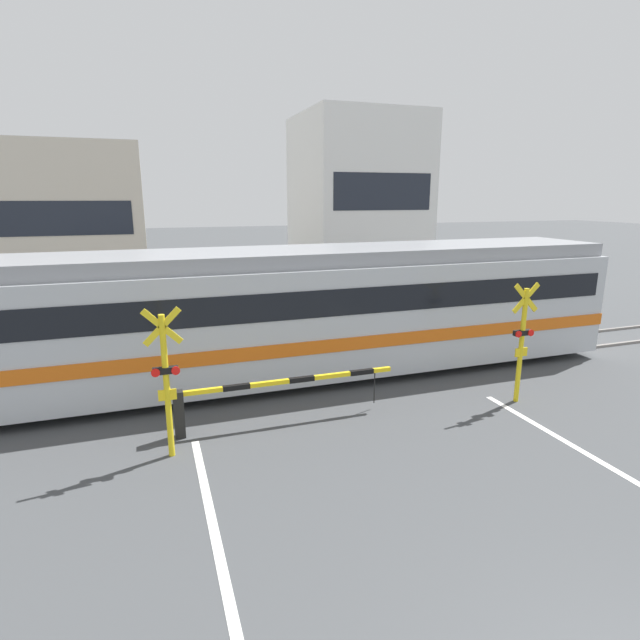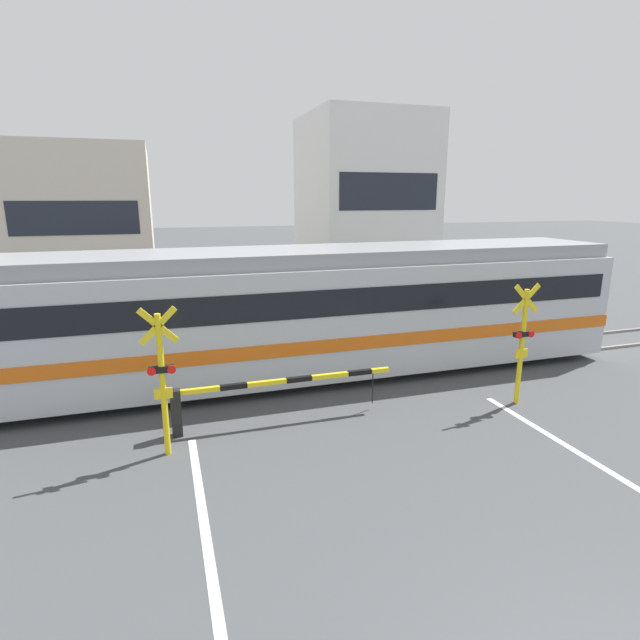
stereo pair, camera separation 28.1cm
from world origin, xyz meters
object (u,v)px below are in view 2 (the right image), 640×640
at_px(commuter_train, 316,308).
at_px(crossing_signal_left, 162,376).
at_px(crossing_barrier_near, 246,393).
at_px(crossing_signal_right, 522,339).
at_px(crossing_barrier_far, 357,319).

xyz_separation_m(commuter_train, crossing_signal_left, (-3.93, -3.35, -0.26)).
distance_m(commuter_train, crossing_signal_left, 5.17).
bearing_deg(crossing_barrier_near, crossing_signal_left, -156.23).
bearing_deg(crossing_barrier_near, commuter_train, 48.59).
relative_size(crossing_signal_left, crossing_signal_right, 1.00).
bearing_deg(crossing_signal_left, crossing_barrier_near, 23.77).
bearing_deg(crossing_signal_right, crossing_signal_left, 180.00).
height_order(crossing_barrier_near, crossing_signal_left, crossing_signal_left).
bearing_deg(crossing_signal_left, commuter_train, 40.43).
xyz_separation_m(crossing_barrier_near, crossing_signal_left, (-1.60, -0.70, 0.81)).
xyz_separation_m(commuter_train, crossing_signal_right, (3.79, -3.35, -0.26)).
xyz_separation_m(commuter_train, crossing_barrier_far, (2.20, 2.53, -1.06)).
xyz_separation_m(crossing_signal_left, crossing_signal_right, (7.72, 0.00, 0.00)).
relative_size(commuter_train, crossing_barrier_far, 3.52).
bearing_deg(commuter_train, crossing_barrier_near, -131.41).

